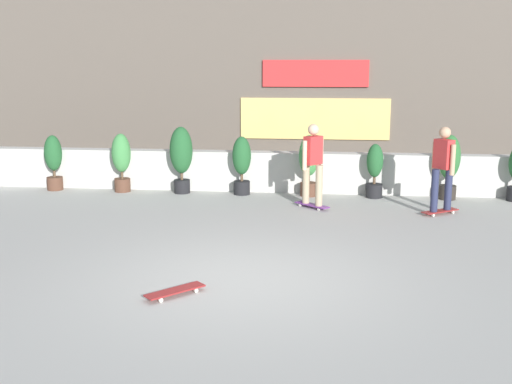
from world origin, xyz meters
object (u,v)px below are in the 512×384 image
at_px(potted_plant_5, 375,170).
at_px(skater_far_right, 443,166).
at_px(potted_plant_1, 121,159).
at_px(potted_plant_4, 309,162).
at_px(potted_plant_6, 449,163).
at_px(potted_plant_0, 53,160).
at_px(potted_plant_3, 242,163).
at_px(skater_foreground, 313,162).
at_px(potted_plant_2, 181,155).
at_px(skateboard_aside, 175,291).

xyz_separation_m(potted_plant_5, skater_far_right, (1.18, -1.42, 0.33)).
distance_m(potted_plant_1, skater_far_right, 6.97).
relative_size(potted_plant_4, potted_plant_6, 0.97).
bearing_deg(potted_plant_6, potted_plant_0, 180.00).
height_order(potted_plant_3, skater_foreground, skater_foreground).
relative_size(potted_plant_0, potted_plant_6, 0.91).
xyz_separation_m(potted_plant_0, potted_plant_2, (2.99, -0.00, 0.17)).
relative_size(potted_plant_0, potted_plant_4, 0.94).
bearing_deg(skateboard_aside, potted_plant_1, 113.85).
distance_m(potted_plant_0, potted_plant_2, 2.99).
relative_size(potted_plant_0, skater_foreground, 0.75).
distance_m(potted_plant_3, skateboard_aside, 6.28).
bearing_deg(potted_plant_4, potted_plant_0, 180.00).
distance_m(potted_plant_4, potted_plant_5, 1.43).
relative_size(potted_plant_1, skater_far_right, 0.78).
bearing_deg(skater_foreground, potted_plant_3, 143.58).
xyz_separation_m(potted_plant_1, skateboard_aside, (2.76, -6.25, -0.68)).
bearing_deg(skater_far_right, potted_plant_6, 75.06).
xyz_separation_m(potted_plant_3, skater_foreground, (1.59, -1.18, 0.22)).
xyz_separation_m(potted_plant_3, potted_plant_4, (1.48, 0.00, 0.04)).
bearing_deg(potted_plant_6, potted_plant_3, 180.00).
relative_size(potted_plant_2, potted_plant_4, 1.11).
relative_size(potted_plant_6, skater_far_right, 0.82).
bearing_deg(potted_plant_1, potted_plant_2, 0.00).
bearing_deg(potted_plant_5, skater_far_right, -50.46).
bearing_deg(skater_far_right, skateboard_aside, -130.02).
distance_m(potted_plant_2, potted_plant_5, 4.27).
relative_size(potted_plant_0, potted_plant_3, 0.98).
bearing_deg(potted_plant_4, potted_plant_1, -180.00).
distance_m(potted_plant_4, skater_foreground, 1.20).
bearing_deg(potted_plant_2, skater_foreground, -21.71).
bearing_deg(skater_foreground, potted_plant_1, 164.83).
relative_size(potted_plant_3, potted_plant_5, 1.10).
height_order(potted_plant_2, skateboard_aside, potted_plant_2).
relative_size(potted_plant_2, skateboard_aside, 2.08).
bearing_deg(potted_plant_1, potted_plant_4, 0.00).
bearing_deg(potted_plant_1, skater_far_right, -11.80).
distance_m(potted_plant_6, skater_far_right, 1.48).
height_order(potted_plant_3, skater_far_right, skater_far_right).
bearing_deg(potted_plant_2, potted_plant_3, -0.00).
distance_m(skater_far_right, skateboard_aside, 6.36).
bearing_deg(skater_foreground, potted_plant_5, 42.04).
height_order(skater_foreground, skateboard_aside, skater_foreground).
bearing_deg(potted_plant_2, potted_plant_4, 0.00).
height_order(potted_plant_1, potted_plant_5, potted_plant_1).
distance_m(potted_plant_4, skateboard_aside, 6.46).
distance_m(potted_plant_0, skater_foreground, 6.06).
xyz_separation_m(potted_plant_3, potted_plant_5, (2.90, 0.00, -0.10)).
distance_m(potted_plant_5, skater_far_right, 1.87).
distance_m(potted_plant_0, potted_plant_3, 4.35).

